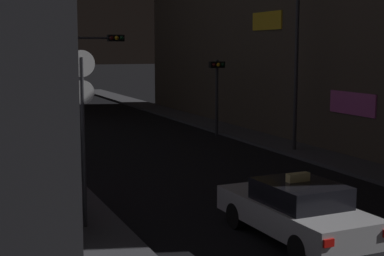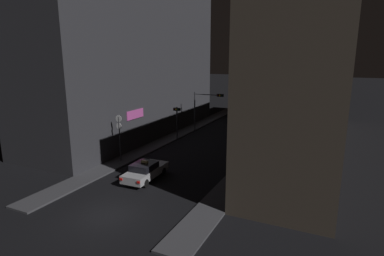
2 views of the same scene
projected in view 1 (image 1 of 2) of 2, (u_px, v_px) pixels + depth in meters
sidewalk_left at (9, 132)px, 30.77m from camera, size 2.01×57.06×0.13m
sidewalk_right at (200, 122)px, 35.01m from camera, size 2.01×57.06×0.13m
building_facade_right at (320, 12)px, 30.19m from camera, size 6.29×34.39×12.63m
taxi at (296, 210)px, 13.57m from camera, size 1.96×4.51×1.62m
far_car at (57, 98)px, 43.88m from camera, size 1.89×4.48×1.42m
traffic_light_overhead at (76, 63)px, 27.23m from camera, size 3.88×0.42×5.19m
traffic_light_left_kerb at (64, 91)px, 22.41m from camera, size 0.80×0.42×3.96m
traffic_light_right_kerb at (217, 82)px, 29.60m from camera, size 0.80×0.42×3.88m
sign_pole_left at (83, 120)px, 13.93m from camera, size 0.64×0.10×4.29m
street_lamp_near_block at (297, 39)px, 24.47m from camera, size 0.37×0.37×8.13m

